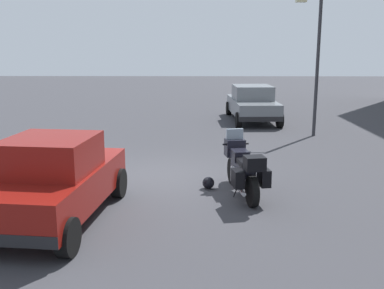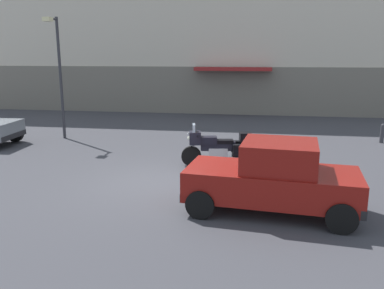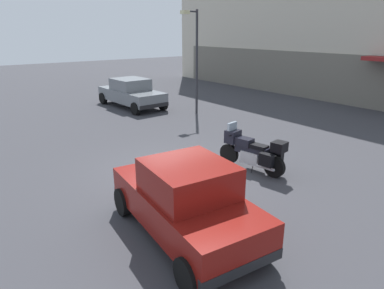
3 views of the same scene
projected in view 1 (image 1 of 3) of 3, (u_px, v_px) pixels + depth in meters
ground_plane at (158, 177)px, 11.53m from camera, size 80.00×80.00×0.00m
motorcycle at (243, 168)px, 9.99m from camera, size 2.25×0.94×1.36m
helmet at (208, 183)px, 10.52m from camera, size 0.28×0.28×0.28m
car_hatchback_near at (55, 180)px, 8.44m from camera, size 3.99×2.14×1.64m
car_sedan_far at (252, 103)px, 20.06m from camera, size 4.64×2.10×1.56m
streetlamp_curbside at (314, 53)px, 16.20m from camera, size 0.28×0.94×4.99m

